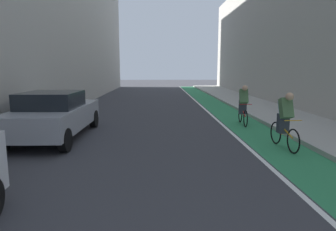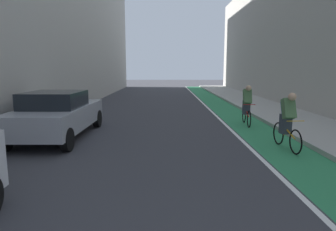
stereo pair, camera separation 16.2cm
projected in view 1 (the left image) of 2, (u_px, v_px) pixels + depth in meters
The scene contains 8 objects.
ground_plane at pixel (157, 115), 14.55m from camera, with size 90.08×90.08×0.00m, color #38383D.
bike_lane_paint at pixel (221, 109), 16.64m from camera, with size 1.60×40.95×0.00m, color #2D8451.
lane_divider_stripe at pixel (205, 109), 16.61m from camera, with size 0.12×40.95×0.00m, color white.
sidewalk_right at pixel (261, 108), 16.69m from camera, with size 2.97×40.95×0.14m, color #A8A59E.
building_facade_right at pixel (297, 27), 18.01m from camera, with size 2.40×36.95×9.48m, color #B2ADA3.
parked_sedan_silver at pixel (54, 114), 9.64m from camera, with size 2.00×4.57×1.53m.
cyclist_trailing at pixel (285, 119), 8.39m from camera, with size 0.48×1.72×1.62m.
cyclist_far at pixel (243, 104), 11.95m from camera, with size 0.48×1.72×1.61m.
Camera 1 is at (0.09, 2.09, 2.27)m, focal length 31.65 mm.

